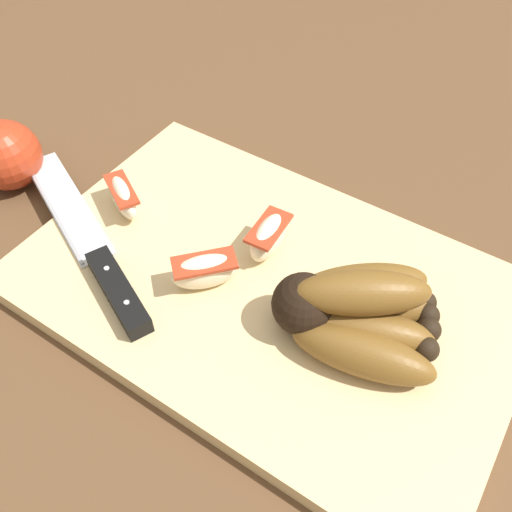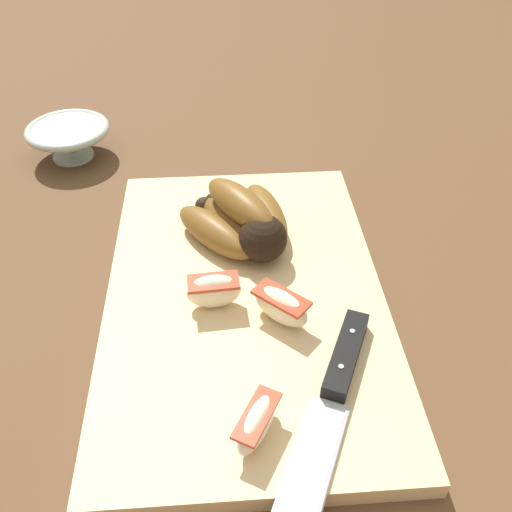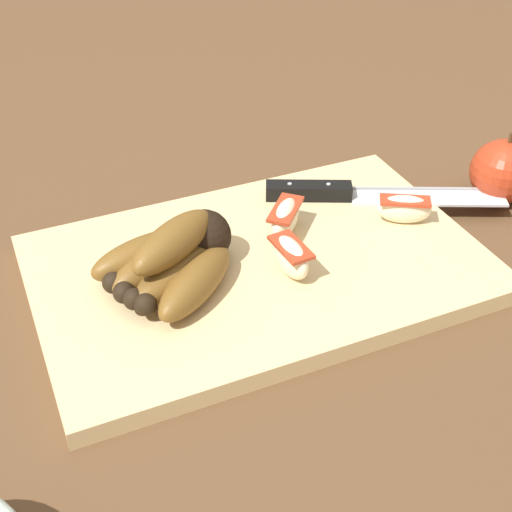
% 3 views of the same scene
% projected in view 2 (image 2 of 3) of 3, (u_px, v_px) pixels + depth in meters
% --- Properties ---
extents(ground_plane, '(6.00, 6.00, 0.00)m').
position_uv_depth(ground_plane, '(245.00, 296.00, 0.63)').
color(ground_plane, brown).
extents(cutting_board, '(0.46, 0.29, 0.02)m').
position_uv_depth(cutting_board, '(243.00, 297.00, 0.61)').
color(cutting_board, '#DBBC84').
rests_on(cutting_board, ground_plane).
extents(banana_bunch, '(0.15, 0.15, 0.07)m').
position_uv_depth(banana_bunch, '(243.00, 221.00, 0.66)').
color(banana_bunch, black).
rests_on(banana_bunch, cutting_board).
extents(chefs_knife, '(0.27, 0.14, 0.02)m').
position_uv_depth(chefs_knife, '(333.00, 397.00, 0.49)').
color(chefs_knife, silver).
rests_on(chefs_knife, cutting_board).
extents(apple_wedge_near, '(0.06, 0.06, 0.04)m').
position_uv_depth(apple_wedge_near, '(281.00, 306.00, 0.56)').
color(apple_wedge_near, '#F4E5C1').
rests_on(apple_wedge_near, cutting_board).
extents(apple_wedge_middle, '(0.06, 0.05, 0.03)m').
position_uv_depth(apple_wedge_middle, '(251.00, 423.00, 0.46)').
color(apple_wedge_middle, '#F4E5C1').
rests_on(apple_wedge_middle, cutting_board).
extents(apple_wedge_far, '(0.03, 0.06, 0.04)m').
position_uv_depth(apple_wedge_far, '(214.00, 290.00, 0.57)').
color(apple_wedge_far, '#F4E5C1').
rests_on(apple_wedge_far, cutting_board).
extents(ceramic_bowl, '(0.12, 0.12, 0.05)m').
position_uv_depth(ceramic_bowl, '(69.00, 139.00, 0.83)').
color(ceramic_bowl, '#A8B7AD').
rests_on(ceramic_bowl, ground_plane).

